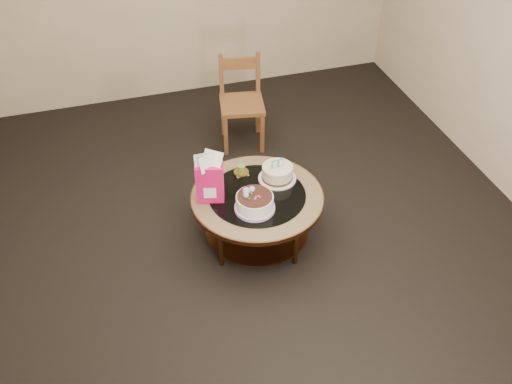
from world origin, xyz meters
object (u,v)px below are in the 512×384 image
object	(u,v)px
cream_cake	(277,173)
dining_chair	(241,102)
coffee_table	(257,202)
gift_bag	(210,178)
decorated_cake	(255,203)

from	to	relation	value
cream_cake	dining_chair	bearing A→B (deg)	77.65
coffee_table	gift_bag	size ratio (longest dim) A/B	2.51
decorated_cake	coffee_table	bearing A→B (deg)	66.39
gift_bag	dining_chair	distance (m)	1.46
decorated_cake	cream_cake	bearing A→B (deg)	46.65
coffee_table	dining_chair	size ratio (longest dim) A/B	1.17
coffee_table	gift_bag	world-z (taller)	gift_bag
cream_cake	gift_bag	bearing A→B (deg)	178.42
dining_chair	gift_bag	bearing A→B (deg)	-104.77
decorated_cake	cream_cake	world-z (taller)	cream_cake
coffee_table	decorated_cake	world-z (taller)	decorated_cake
gift_bag	decorated_cake	bearing A→B (deg)	-21.40
coffee_table	dining_chair	distance (m)	1.39
coffee_table	cream_cake	bearing A→B (deg)	33.46
coffee_table	dining_chair	world-z (taller)	dining_chair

